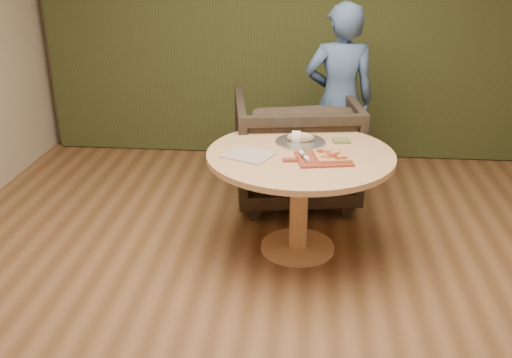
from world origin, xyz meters
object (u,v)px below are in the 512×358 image
Objects in this scene: cutlery_roll at (305,156)px; pizza_paddle at (322,159)px; flatbread_pizza at (332,156)px; person_standing at (339,101)px; bread_roll at (299,137)px; pedestal_table at (300,172)px; armchair at (295,143)px; serving_tray at (300,142)px.

pizza_paddle is at bearing -10.95° from cutlery_roll.
person_standing is (0.10, 1.24, 0.04)m from flatbread_pizza.
person_standing is (0.32, 0.92, 0.02)m from bread_roll.
person_standing is (0.27, 1.26, 0.04)m from cutlery_roll.
bread_roll is at bearing 94.52° from pedestal_table.
flatbread_pizza is at bearing 95.69° from armchair.
cutlery_roll is at bearing -82.50° from bread_roll.
bread_roll is 0.98m from person_standing.
flatbread_pizza is 1.32× the size of cutlery_roll.
pizza_paddle is 0.07m from flatbread_pizza.
cutlery_roll is (-0.18, -0.03, 0.00)m from flatbread_pizza.
pedestal_table is at bearing 68.84° from person_standing.
cutlery_roll is 0.19× the size of armchair.
person_standing reaches higher than flatbread_pizza.
flatbread_pizza is at bearing 79.63° from person_standing.
pizza_paddle is 1.31× the size of serving_tray.
serving_tray is 0.35× the size of armchair.
armchair reaches higher than bread_roll.
armchair is (-0.05, 0.70, -0.25)m from serving_tray.
cutlery_roll is 0.55× the size of serving_tray.
serving_tray is 0.22× the size of person_standing.
pedestal_table is 4.97× the size of flatbread_pizza.
pizza_paddle is 2.41× the size of cutlery_roll.
armchair is at bearing 104.63° from flatbread_pizza.
bread_roll is at bearing 84.53° from armchair.
bread_roll is 0.19× the size of armchair.
person_standing is (0.31, 0.92, 0.06)m from serving_tray.
armchair reaches higher than cutlery_roll.
flatbread_pizza is at bearing -11.03° from cutlery_roll.
armchair is 0.62× the size of person_standing.
armchair is at bearing 93.48° from bread_roll.
person_standing reaches higher than armchair.
armchair is at bearing 93.70° from pedestal_table.
flatbread_pizza is 0.25× the size of armchair.
cutlery_roll is 1.01× the size of bread_roll.
person_standing reaches higher than cutlery_roll.
pizza_paddle is 0.46× the size of armchair.
cutlery_roll is 1.29m from person_standing.
pedestal_table is at bearing 126.71° from pizza_paddle.
bread_roll is at bearing 78.13° from cutlery_roll.
flatbread_pizza is 1.24m from person_standing.
cutlery_roll is (-0.11, -0.02, 0.02)m from pizza_paddle.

